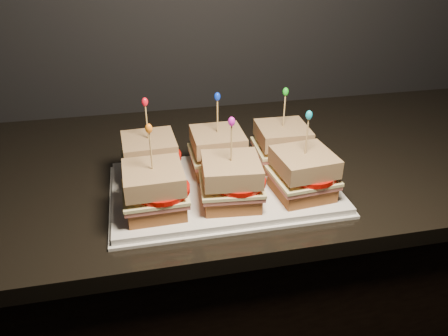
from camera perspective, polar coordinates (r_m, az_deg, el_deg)
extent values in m
cube|color=black|center=(1.28, -4.64, -18.66)|extent=(2.45, 0.63, 0.90)
cube|color=black|center=(0.99, -5.71, -0.17)|extent=(2.49, 0.67, 0.03)
cube|color=white|center=(0.87, 0.00, -2.65)|extent=(0.43, 0.27, 0.02)
cube|color=white|center=(0.87, 0.00, -2.99)|extent=(0.44, 0.28, 0.01)
cube|color=brown|center=(0.89, -9.48, -0.29)|extent=(0.10, 0.10, 0.03)
cube|color=#B1564D|center=(0.89, -9.57, 0.72)|extent=(0.11, 0.11, 0.01)
cube|color=#EFE79F|center=(0.88, -9.61, 1.12)|extent=(0.12, 0.11, 0.01)
cylinder|color=#B60E06|center=(0.87, -8.84, 1.45)|extent=(0.10, 0.10, 0.01)
cube|color=#5D320D|center=(0.87, -9.77, 2.82)|extent=(0.11, 0.11, 0.03)
cylinder|color=tan|center=(0.85, -10.03, 5.67)|extent=(0.00, 0.00, 0.09)
ellipsoid|color=red|center=(0.83, -10.30, 8.50)|extent=(0.01, 0.01, 0.02)
cube|color=brown|center=(0.91, -0.81, 0.59)|extent=(0.10, 0.10, 0.03)
cube|color=#B1564D|center=(0.90, -0.81, 1.59)|extent=(0.11, 0.11, 0.01)
cube|color=#EFE79F|center=(0.90, -0.82, 1.99)|extent=(0.11, 0.11, 0.01)
cylinder|color=#B60E06|center=(0.89, 0.01, 2.32)|extent=(0.10, 0.10, 0.01)
cube|color=#5D320D|center=(0.88, -0.83, 3.68)|extent=(0.10, 0.10, 0.03)
cylinder|color=tan|center=(0.86, -0.85, 6.51)|extent=(0.00, 0.00, 0.09)
ellipsoid|color=#0B30D8|center=(0.85, -0.88, 9.31)|extent=(0.01, 0.01, 0.02)
cube|color=brown|center=(0.94, 7.44, 1.42)|extent=(0.10, 0.10, 0.03)
cube|color=#B1564D|center=(0.93, 7.51, 2.39)|extent=(0.11, 0.11, 0.01)
cube|color=#EFE79F|center=(0.93, 7.54, 2.77)|extent=(0.11, 0.11, 0.01)
cylinder|color=#B60E06|center=(0.92, 8.39, 3.09)|extent=(0.10, 0.10, 0.01)
cube|color=#5D320D|center=(0.92, 7.66, 4.41)|extent=(0.10, 0.10, 0.03)
cylinder|color=tan|center=(0.90, 7.86, 7.15)|extent=(0.00, 0.00, 0.09)
ellipsoid|color=green|center=(0.88, 8.06, 9.85)|extent=(0.01, 0.01, 0.02)
cube|color=brown|center=(0.79, -8.91, -4.63)|extent=(0.10, 0.10, 0.03)
cube|color=#B1564D|center=(0.78, -9.01, -3.54)|extent=(0.11, 0.11, 0.01)
cube|color=#EFE79F|center=(0.78, -9.05, -3.11)|extent=(0.11, 0.11, 0.01)
cylinder|color=#B60E06|center=(0.77, -8.17, -2.78)|extent=(0.10, 0.10, 0.01)
cube|color=#5D320D|center=(0.76, -9.22, -1.25)|extent=(0.10, 0.10, 0.03)
cylinder|color=tan|center=(0.74, -9.51, 1.92)|extent=(0.00, 0.00, 0.09)
ellipsoid|color=orange|center=(0.72, -9.80, 5.11)|extent=(0.01, 0.01, 0.02)
cube|color=brown|center=(0.80, 0.91, -3.56)|extent=(0.11, 0.11, 0.03)
cube|color=#B1564D|center=(0.79, 0.92, -2.48)|extent=(0.12, 0.12, 0.01)
cube|color=#EFE79F|center=(0.79, 0.93, -2.05)|extent=(0.12, 0.12, 0.01)
cylinder|color=#B60E06|center=(0.78, 1.88, -1.71)|extent=(0.10, 0.10, 0.01)
cube|color=#5D320D|center=(0.78, 0.94, -0.20)|extent=(0.11, 0.11, 0.03)
cylinder|color=tan|center=(0.75, 0.97, 2.94)|extent=(0.00, 0.00, 0.09)
ellipsoid|color=#C81BB8|center=(0.73, 1.00, 6.09)|extent=(0.01, 0.01, 0.02)
cube|color=brown|center=(0.84, 10.11, -2.46)|extent=(0.11, 0.11, 0.03)
cube|color=#B1564D|center=(0.83, 10.22, -1.41)|extent=(0.12, 0.12, 0.01)
cube|color=#EFE79F|center=(0.83, 10.26, -0.99)|extent=(0.12, 0.12, 0.01)
cylinder|color=#B60E06|center=(0.82, 11.23, -0.66)|extent=(0.10, 0.10, 0.01)
cube|color=#5D320D|center=(0.81, 10.44, 0.79)|extent=(0.11, 0.11, 0.03)
cylinder|color=tan|center=(0.79, 10.74, 3.79)|extent=(0.00, 0.00, 0.09)
ellipsoid|color=#109DBA|center=(0.77, 11.05, 6.80)|extent=(0.01, 0.01, 0.02)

